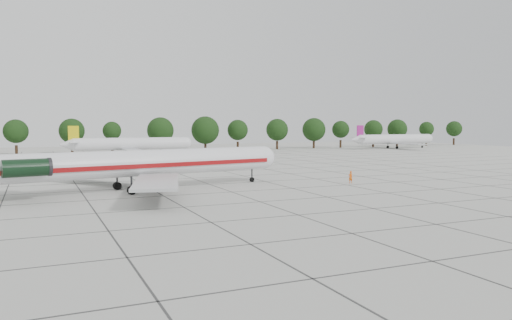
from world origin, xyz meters
The scene contains 7 objects.
ground centered at (0.00, 0.00, 0.00)m, with size 260.00×260.00×0.00m, color beige.
apron_joints centered at (0.00, 15.00, 0.01)m, with size 170.00×170.00×0.02m, color #383838.
main_airliner centered at (-10.85, 5.12, 3.32)m, with size 39.74×31.01×9.39m.
ground_crew centered at (17.63, 1.57, 0.81)m, with size 0.59×0.39×1.62m, color #F15D0E.
bg_airliner_c centered at (0.93, 70.10, 2.91)m, with size 28.24×27.20×7.40m.
bg_airliner_e centered at (84.04, 73.08, 2.91)m, with size 28.24×27.20×7.40m.
tree_line centered at (-11.68, 85.00, 5.98)m, with size 249.86×8.44×10.22m.
Camera 1 is at (-20.87, -53.68, 7.96)m, focal length 35.00 mm.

